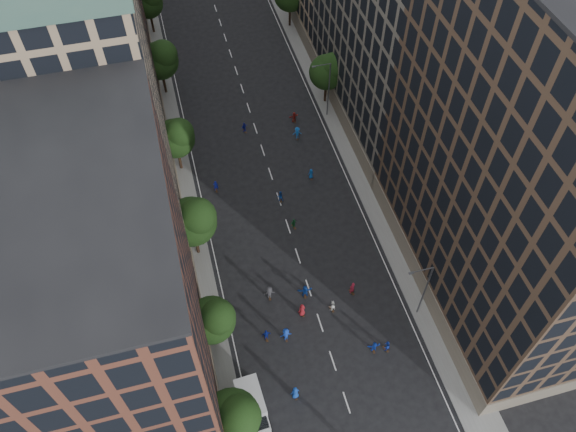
% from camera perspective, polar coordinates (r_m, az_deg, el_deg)
% --- Properties ---
extents(ground, '(240.00, 240.00, 0.00)m').
position_cam_1_polar(ground, '(76.90, -2.50, 6.44)').
color(ground, black).
rests_on(ground, ground).
extents(sidewalk_left, '(4.00, 105.00, 0.15)m').
position_cam_1_polar(sidewalk_left, '(81.52, -12.07, 8.43)').
color(sidewalk_left, slate).
rests_on(sidewalk_left, ground).
extents(sidewalk_right, '(4.00, 105.00, 0.15)m').
position_cam_1_polar(sidewalk_right, '(84.58, 4.38, 11.46)').
color(sidewalk_right, slate).
rests_on(sidewalk_right, ground).
extents(bldg_left_a, '(14.00, 22.00, 30.00)m').
position_cam_1_polar(bldg_left_a, '(47.17, -17.86, -9.81)').
color(bldg_left_a, brown).
rests_on(bldg_left_a, ground).
extents(bldg_left_b, '(14.00, 26.00, 34.00)m').
position_cam_1_polar(bldg_left_b, '(61.60, -19.71, 10.72)').
color(bldg_left_b, '#998064').
rests_on(bldg_left_b, ground).
extents(bldg_left_c, '(14.00, 20.00, 28.00)m').
position_cam_1_polar(bldg_left_c, '(82.24, -19.82, 19.25)').
color(bldg_left_c, brown).
rests_on(bldg_left_c, ground).
extents(bldg_right_a, '(14.00, 30.00, 36.00)m').
position_cam_1_polar(bldg_right_a, '(54.85, 23.10, 4.75)').
color(bldg_right_a, '#4A3627').
rests_on(bldg_right_a, ground).
extents(bldg_right_b, '(14.00, 28.00, 33.00)m').
position_cam_1_polar(bldg_right_b, '(74.71, 11.51, 20.11)').
color(bldg_right_b, '#655E53').
rests_on(bldg_right_b, ground).
extents(tree_left_0, '(5.20, 5.20, 8.83)m').
position_cam_1_polar(tree_left_0, '(51.63, -5.54, -19.74)').
color(tree_left_0, black).
rests_on(tree_left_0, ground).
extents(tree_left_1, '(4.80, 4.80, 8.21)m').
position_cam_1_polar(tree_left_1, '(56.04, -7.58, -10.35)').
color(tree_left_1, black).
rests_on(tree_left_1, ground).
extents(tree_left_2, '(5.60, 5.60, 9.45)m').
position_cam_1_polar(tree_left_2, '(62.02, -9.58, -0.42)').
color(tree_left_2, black).
rests_on(tree_left_2, ground).
extents(tree_left_3, '(5.00, 5.00, 8.58)m').
position_cam_1_polar(tree_left_3, '(71.99, -11.28, 7.88)').
color(tree_left_3, black).
rests_on(tree_left_3, ground).
extents(tree_left_4, '(5.40, 5.40, 9.08)m').
position_cam_1_polar(tree_left_4, '(84.25, -12.82, 15.29)').
color(tree_left_4, black).
rests_on(tree_left_4, ground).
extents(tree_left_5, '(4.80, 4.80, 8.33)m').
position_cam_1_polar(tree_left_5, '(97.97, -13.97, 20.39)').
color(tree_left_5, black).
rests_on(tree_left_5, ground).
extents(tree_right_a, '(5.00, 5.00, 8.39)m').
position_cam_1_polar(tree_right_a, '(81.19, 4.12, 14.53)').
color(tree_right_a, black).
rests_on(tree_right_a, ground).
extents(streetlamp_near, '(2.64, 0.22, 9.06)m').
position_cam_1_polar(streetlamp_near, '(59.35, 13.63, -7.16)').
color(streetlamp_near, '#595B60').
rests_on(streetlamp_near, ground).
extents(streetlamp_far, '(2.64, 0.22, 9.06)m').
position_cam_1_polar(streetlamp_far, '(79.09, 4.02, 12.94)').
color(streetlamp_far, '#595B60').
rests_on(streetlamp_far, ground).
extents(cargo_van, '(2.74, 5.38, 2.80)m').
position_cam_1_polar(cargo_van, '(56.61, -3.66, -18.69)').
color(cargo_van, silver).
rests_on(cargo_van, ground).
extents(skater_0, '(0.97, 0.69, 1.87)m').
position_cam_1_polar(skater_0, '(57.52, 0.75, -17.51)').
color(skater_0, '#143FA7').
rests_on(skater_0, ground).
extents(skater_2, '(0.95, 0.86, 1.58)m').
position_cam_1_polar(skater_2, '(60.44, 9.98, -12.89)').
color(skater_2, '#132B9C').
rests_on(skater_2, ground).
extents(skater_3, '(1.23, 0.72, 1.90)m').
position_cam_1_polar(skater_3, '(59.95, -0.22, -11.97)').
color(skater_3, '#173CBA').
rests_on(skater_3, ground).
extents(skater_4, '(0.99, 0.42, 1.68)m').
position_cam_1_polar(skater_4, '(60.10, -2.22, -11.98)').
color(skater_4, navy).
rests_on(skater_4, ground).
extents(skater_5, '(1.42, 0.51, 1.51)m').
position_cam_1_polar(skater_5, '(60.24, 8.73, -13.01)').
color(skater_5, '#163AB8').
rests_on(skater_5, ground).
extents(skater_6, '(1.03, 0.83, 1.83)m').
position_cam_1_polar(skater_6, '(61.34, 1.44, -9.53)').
color(skater_6, maroon).
rests_on(skater_6, ground).
extents(skater_7, '(0.80, 0.67, 1.88)m').
position_cam_1_polar(skater_7, '(63.05, 6.54, -7.29)').
color(skater_7, '#A31B30').
rests_on(skater_7, ground).
extents(skater_8, '(0.92, 0.79, 1.61)m').
position_cam_1_polar(skater_8, '(61.88, 4.49, -9.09)').
color(skater_8, silver).
rests_on(skater_8, ground).
extents(skater_9, '(1.26, 0.75, 1.91)m').
position_cam_1_polar(skater_9, '(62.35, -1.91, -7.81)').
color(skater_9, '#38383C').
rests_on(skater_9, ground).
extents(skater_10, '(0.95, 0.60, 1.50)m').
position_cam_1_polar(skater_10, '(67.94, 0.60, -0.76)').
color(skater_10, '#1B5B2E').
rests_on(skater_10, ground).
extents(skater_11, '(1.69, 0.66, 1.79)m').
position_cam_1_polar(skater_11, '(62.52, 1.74, -7.65)').
color(skater_11, navy).
rests_on(skater_11, ground).
extents(skater_12, '(0.77, 0.53, 1.53)m').
position_cam_1_polar(skater_12, '(73.17, 2.34, 4.29)').
color(skater_12, '#134A9E').
rests_on(skater_12, ground).
extents(skater_13, '(0.62, 0.41, 1.69)m').
position_cam_1_polar(skater_13, '(72.21, -7.35, 3.04)').
color(skater_13, '#1621B8').
rests_on(skater_13, ground).
extents(skater_14, '(0.81, 0.65, 1.56)m').
position_cam_1_polar(skater_14, '(70.58, -0.80, 2.01)').
color(skater_14, '#133E9E').
rests_on(skater_14, ground).
extents(skater_15, '(1.33, 0.90, 1.90)m').
position_cam_1_polar(skater_15, '(78.18, 0.94, 8.41)').
color(skater_15, blue).
rests_on(skater_15, ground).
extents(skater_16, '(0.99, 0.71, 1.56)m').
position_cam_1_polar(skater_16, '(79.50, -4.45, 8.96)').
color(skater_16, '#151DAD').
rests_on(skater_16, ground).
extents(skater_17, '(1.52, 0.76, 1.57)m').
position_cam_1_polar(skater_17, '(80.81, 0.62, 10.00)').
color(skater_17, maroon).
rests_on(skater_17, ground).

